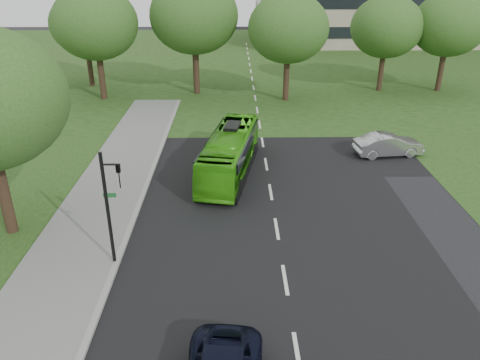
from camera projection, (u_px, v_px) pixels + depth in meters
The scene contains 11 objects.
ground at pixel (280, 252), 20.86m from camera, with size 160.00×160.00×0.00m, color black.
street_surfaces at pixel (253, 108), 41.45m from camera, with size 120.00×120.00×0.15m.
tree_park_a at pixel (95, 23), 41.29m from camera, with size 7.56×7.56×10.04m.
tree_park_b at pixel (194, 16), 43.03m from camera, with size 8.17×8.17×10.71m.
tree_park_c at pixel (288, 28), 41.09m from camera, with size 7.15×7.15×9.49m.
tree_park_d at pixel (387, 27), 44.50m from camera, with size 6.82×6.82×9.02m.
tree_park_e at pixel (449, 25), 44.31m from camera, with size 7.00×7.00×9.33m.
tree_park_f at pixel (84, 24), 46.20m from camera, with size 6.75×6.75×9.02m.
bus at pixel (230, 153), 28.19m from camera, with size 2.19×9.37×2.61m, color #42B717.
sedan at pixel (388, 145), 31.02m from camera, with size 1.57×4.50×1.48m, color #B3B4B8.
traffic_light at pixel (111, 201), 18.81m from camera, with size 0.82×0.21×5.15m.
Camera 1 is at (-2.06, -17.50, 11.77)m, focal length 35.00 mm.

